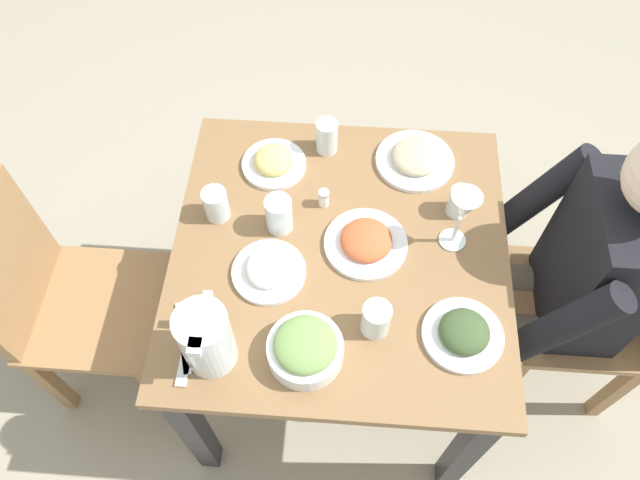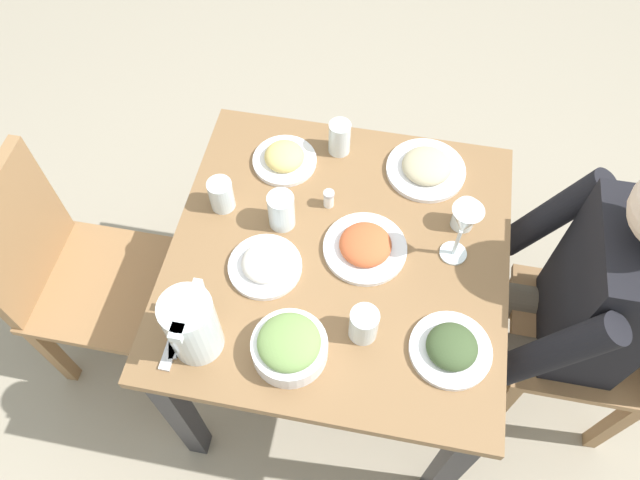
# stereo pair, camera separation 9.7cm
# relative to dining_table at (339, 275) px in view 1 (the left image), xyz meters

# --- Properties ---
(ground_plane) EXTENTS (8.00, 8.00, 0.00)m
(ground_plane) POSITION_rel_dining_table_xyz_m (0.00, 0.00, -0.60)
(ground_plane) COLOR #9E937F
(dining_table) EXTENTS (0.87, 0.87, 0.73)m
(dining_table) POSITION_rel_dining_table_xyz_m (0.00, 0.00, 0.00)
(dining_table) COLOR olive
(dining_table) RESTS_ON ground_plane
(chair_near) EXTENTS (0.40, 0.40, 0.85)m
(chair_near) POSITION_rel_dining_table_xyz_m (0.04, -0.80, -0.12)
(chair_near) COLOR #997047
(chair_near) RESTS_ON ground_plane
(chair_far) EXTENTS (0.40, 0.40, 0.85)m
(chair_far) POSITION_rel_dining_table_xyz_m (-0.06, 0.80, -0.12)
(chair_far) COLOR #997047
(chair_far) RESTS_ON ground_plane
(diner_near) EXTENTS (0.48, 0.53, 1.15)m
(diner_near) POSITION_rel_dining_table_xyz_m (0.04, -0.60, 0.02)
(diner_near) COLOR black
(diner_near) RESTS_ON ground_plane
(water_pitcher) EXTENTS (0.16, 0.12, 0.19)m
(water_pitcher) POSITION_rel_dining_table_xyz_m (-0.30, 0.28, 0.22)
(water_pitcher) COLOR silver
(water_pitcher) RESTS_ON dining_table
(salad_bowl) EXTENTS (0.18, 0.18, 0.09)m
(salad_bowl) POSITION_rel_dining_table_xyz_m (-0.29, 0.06, 0.17)
(salad_bowl) COLOR white
(salad_bowl) RESTS_ON dining_table
(plate_rice_curry) EXTENTS (0.22, 0.22, 0.05)m
(plate_rice_curry) POSITION_rel_dining_table_xyz_m (0.02, -0.07, 0.15)
(plate_rice_curry) COLOR white
(plate_rice_curry) RESTS_ON dining_table
(plate_fries) EXTENTS (0.18, 0.18, 0.06)m
(plate_fries) POSITION_rel_dining_table_xyz_m (0.27, 0.20, 0.15)
(plate_fries) COLOR white
(plate_fries) RESTS_ON dining_table
(plate_yoghurt) EXTENTS (0.19, 0.19, 0.05)m
(plate_yoghurt) POSITION_rel_dining_table_xyz_m (-0.08, 0.17, 0.15)
(plate_yoghurt) COLOR white
(plate_yoghurt) RESTS_ON dining_table
(plate_dolmas) EXTENTS (0.19, 0.19, 0.06)m
(plate_dolmas) POSITION_rel_dining_table_xyz_m (-0.22, -0.30, 0.15)
(plate_dolmas) COLOR white
(plate_dolmas) RESTS_ON dining_table
(plate_beans) EXTENTS (0.22, 0.22, 0.05)m
(plate_beans) POSITION_rel_dining_table_xyz_m (0.31, -0.19, 0.15)
(plate_beans) COLOR white
(plate_beans) RESTS_ON dining_table
(water_glass_center) EXTENTS (0.07, 0.07, 0.11)m
(water_glass_center) POSITION_rel_dining_table_xyz_m (0.07, 0.16, 0.18)
(water_glass_center) COLOR silver
(water_glass_center) RESTS_ON dining_table
(water_glass_near_left) EXTENTS (0.06, 0.06, 0.09)m
(water_glass_near_left) POSITION_rel_dining_table_xyz_m (0.15, -0.30, 0.17)
(water_glass_near_left) COLOR silver
(water_glass_near_left) RESTS_ON dining_table
(water_glass_far_right) EXTENTS (0.07, 0.07, 0.09)m
(water_glass_far_right) POSITION_rel_dining_table_xyz_m (-0.21, -0.09, 0.17)
(water_glass_far_right) COLOR silver
(water_glass_far_right) RESTS_ON dining_table
(water_glass_by_pitcher) EXTENTS (0.07, 0.07, 0.09)m
(water_glass_by_pitcher) POSITION_rel_dining_table_xyz_m (0.09, 0.33, 0.17)
(water_glass_by_pitcher) COLOR silver
(water_glass_by_pitcher) RESTS_ON dining_table
(water_glass_far_left) EXTENTS (0.06, 0.06, 0.10)m
(water_glass_far_left) POSITION_rel_dining_table_xyz_m (0.34, 0.06, 0.18)
(water_glass_far_left) COLOR silver
(water_glass_far_left) RESTS_ON dining_table
(wine_glass) EXTENTS (0.08, 0.08, 0.20)m
(wine_glass) POSITION_rel_dining_table_xyz_m (0.05, -0.29, 0.27)
(wine_glass) COLOR silver
(wine_glass) RESTS_ON dining_table
(salt_shaker) EXTENTS (0.03, 0.03, 0.05)m
(salt_shaker) POSITION_rel_dining_table_xyz_m (0.15, 0.05, 0.16)
(salt_shaker) COLOR white
(salt_shaker) RESTS_ON dining_table
(fork_near) EXTENTS (0.17, 0.03, 0.01)m
(fork_near) POSITION_rel_dining_table_xyz_m (-0.30, 0.34, 0.13)
(fork_near) COLOR silver
(fork_near) RESTS_ON dining_table
(knife_near) EXTENTS (0.18, 0.07, 0.01)m
(knife_near) POSITION_rel_dining_table_xyz_m (-0.27, 0.36, 0.13)
(knife_near) COLOR silver
(knife_near) RESTS_ON dining_table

